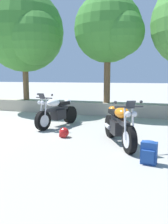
# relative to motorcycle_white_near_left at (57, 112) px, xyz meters

# --- Properties ---
(stone_wall) EXTENTS (36.00, 0.80, 0.55)m
(stone_wall) POSITION_rel_motorcycle_white_near_left_xyz_m (-3.12, 2.95, -0.21)
(stone_wall) COLOR #A89E89
(stone_wall) RESTS_ON ground
(motorcycle_white_near_left) EXTENTS (0.84, 2.03, 1.18)m
(motorcycle_white_near_left) POSITION_rel_motorcycle_white_near_left_xyz_m (0.00, 0.00, 0.00)
(motorcycle_white_near_left) COLOR black
(motorcycle_white_near_left) RESTS_ON ground
(motorcycle_orange_centre) EXTENTS (1.16, 1.89, 1.18)m
(motorcycle_orange_centre) POSITION_rel_motorcycle_white_near_left_xyz_m (2.37, -1.44, 0.00)
(motorcycle_orange_centre) COLOR black
(motorcycle_orange_centre) RESTS_ON ground
(rider_backpack) EXTENTS (0.32, 0.29, 0.47)m
(rider_backpack) POSITION_rel_motorcycle_white_near_left_xyz_m (3.15, -2.59, -0.24)
(rider_backpack) COLOR navy
(rider_backpack) RESTS_ON ground
(rider_helmet) EXTENTS (0.28, 0.28, 0.28)m
(rider_helmet) POSITION_rel_motorcycle_white_near_left_xyz_m (0.79, -1.26, -0.35)
(rider_helmet) COLOR #B21919
(rider_helmet) RESTS_ON ground
(leafy_tree_far_left) EXTENTS (3.99, 3.80, 5.16)m
(leafy_tree_far_left) POSITION_rel_motorcycle_white_near_left_xyz_m (-2.81, 2.77, 3.24)
(leafy_tree_far_left) COLOR brown
(leafy_tree_far_left) RESTS_ON stone_wall
(leafy_tree_mid_left) EXTENTS (3.00, 2.86, 4.59)m
(leafy_tree_mid_left) POSITION_rel_motorcycle_white_near_left_xyz_m (1.22, 2.81, 3.15)
(leafy_tree_mid_left) COLOR brown
(leafy_tree_mid_left) RESTS_ON stone_wall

